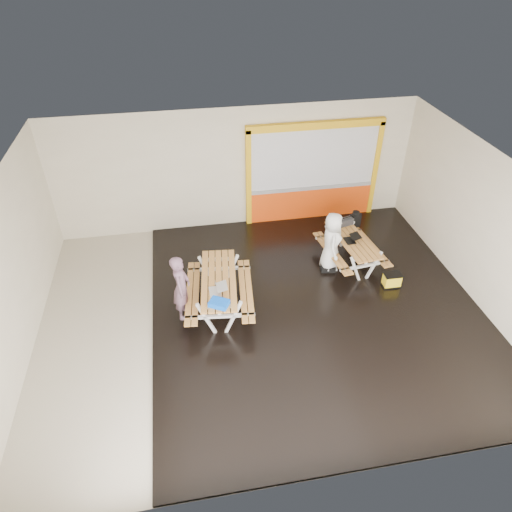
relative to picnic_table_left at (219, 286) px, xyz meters
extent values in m
cube|color=#BDB3A0|center=(0.94, -0.37, -0.67)|extent=(10.00, 8.00, 0.01)
cube|color=white|center=(0.94, -0.37, 2.84)|extent=(10.00, 8.00, 0.01)
cube|color=beige|center=(0.94, 3.63, 1.08)|extent=(10.00, 0.01, 3.50)
cube|color=beige|center=(0.94, -4.38, 1.08)|extent=(10.00, 0.01, 3.50)
cube|color=beige|center=(-4.06, -0.37, 1.08)|extent=(0.01, 8.00, 3.50)
cube|color=beige|center=(5.95, -0.37, 1.08)|extent=(0.01, 8.00, 3.50)
cube|color=black|center=(2.19, -0.37, -0.64)|extent=(7.50, 7.98, 0.05)
cube|color=#ED460C|center=(3.14, 3.56, -0.17)|extent=(3.60, 0.12, 1.00)
cube|color=gray|center=(3.14, 3.56, 0.36)|extent=(3.60, 0.14, 0.10)
cube|color=silver|center=(3.14, 3.57, 1.27)|extent=(3.60, 0.08, 1.72)
cube|color=#EAAF13|center=(1.27, 3.55, 0.78)|extent=(0.14, 0.16, 2.90)
cube|color=#EAAF13|center=(5.01, 3.55, 0.78)|extent=(0.14, 0.16, 2.90)
cube|color=#EAAF13|center=(3.14, 3.55, 2.23)|extent=(3.88, 0.16, 0.20)
cube|color=#C68841|center=(-0.31, 0.03, 0.18)|extent=(0.36, 2.20, 0.04)
cube|color=#C68841|center=(-0.16, 0.02, 0.18)|extent=(0.36, 2.20, 0.04)
cube|color=#C68841|center=(0.00, 0.00, 0.18)|extent=(0.36, 2.20, 0.04)
cube|color=#C68841|center=(0.16, -0.02, 0.18)|extent=(0.36, 2.20, 0.04)
cube|color=#C68841|center=(0.31, -0.03, 0.18)|extent=(0.36, 2.20, 0.04)
cube|color=white|center=(-0.37, -0.80, -0.21)|extent=(0.41, 0.11, 0.88)
cube|color=white|center=(0.20, -0.86, -0.21)|extent=(0.41, 0.11, 0.88)
cube|color=white|center=(-0.09, -0.83, -0.16)|extent=(1.50, 0.22, 0.07)
cube|color=white|center=(-0.09, -0.83, 0.13)|extent=(0.74, 0.14, 0.07)
cube|color=white|center=(-0.20, 0.86, -0.21)|extent=(0.41, 0.11, 0.88)
cube|color=white|center=(0.37, 0.80, -0.21)|extent=(0.41, 0.11, 0.88)
cube|color=white|center=(0.09, 0.83, -0.16)|extent=(1.50, 0.22, 0.07)
cube|color=white|center=(0.09, 0.83, 0.13)|extent=(0.74, 0.14, 0.07)
cube|color=white|center=(0.00, 0.00, -0.04)|extent=(0.25, 1.80, 0.07)
cube|color=#C68841|center=(-0.67, 0.07, -0.15)|extent=(0.36, 2.20, 0.04)
cube|color=#C68841|center=(-0.53, 0.05, -0.15)|extent=(0.36, 2.20, 0.04)
cube|color=#C68841|center=(0.53, -0.05, -0.15)|extent=(0.36, 2.20, 0.04)
cube|color=#C68841|center=(0.67, -0.07, -0.15)|extent=(0.36, 2.20, 0.04)
cube|color=#C68841|center=(3.28, 1.09, 0.09)|extent=(0.36, 1.95, 0.04)
cube|color=#C68841|center=(3.41, 1.10, 0.09)|extent=(0.36, 1.95, 0.04)
cube|color=#C68841|center=(3.55, 1.12, 0.09)|extent=(0.36, 1.95, 0.04)
cube|color=#C68841|center=(3.69, 1.14, 0.09)|extent=(0.36, 1.95, 0.04)
cube|color=#C68841|center=(3.83, 1.15, 0.09)|extent=(0.36, 1.95, 0.04)
cube|color=white|center=(3.39, 0.35, -0.25)|extent=(0.37, 0.10, 0.78)
cube|color=white|center=(3.89, 0.41, -0.25)|extent=(0.37, 0.10, 0.78)
cube|color=white|center=(3.64, 0.38, -0.21)|extent=(1.33, 0.22, 0.06)
cube|color=white|center=(3.64, 0.38, 0.05)|extent=(0.66, 0.14, 0.06)
cube|color=white|center=(3.21, 1.82, -0.25)|extent=(0.37, 0.10, 0.78)
cube|color=white|center=(3.71, 1.89, -0.25)|extent=(0.37, 0.10, 0.78)
cube|color=white|center=(3.46, 1.86, -0.21)|extent=(1.33, 0.22, 0.06)
cube|color=white|center=(3.46, 1.86, 0.05)|extent=(0.66, 0.14, 0.06)
cube|color=white|center=(3.55, 1.12, -0.10)|extent=(0.25, 1.60, 0.06)
cube|color=#C68841|center=(2.95, 1.05, -0.20)|extent=(0.35, 1.95, 0.04)
cube|color=#C68841|center=(3.08, 1.06, -0.20)|extent=(0.35, 1.95, 0.04)
cube|color=#C68841|center=(4.02, 1.18, -0.20)|extent=(0.35, 1.95, 0.04)
cube|color=#C68841|center=(4.15, 1.19, -0.20)|extent=(0.35, 1.95, 0.04)
imported|color=#694A5D|center=(-0.83, -0.21, 0.24)|extent=(0.48, 0.64, 1.58)
imported|color=white|center=(2.96, 1.03, 0.15)|extent=(0.67, 0.87, 1.60)
cube|color=silver|center=(-0.13, -0.44, 0.22)|extent=(0.25, 0.35, 0.02)
cube|color=silver|center=(0.02, -0.44, 0.34)|extent=(0.23, 0.35, 0.07)
cube|color=silver|center=(0.02, -0.44, 0.34)|extent=(0.19, 0.31, 0.05)
cube|color=black|center=(3.44, 1.04, 0.12)|extent=(0.25, 0.34, 0.02)
cube|color=black|center=(3.59, 1.05, 0.24)|extent=(0.24, 0.34, 0.07)
cube|color=silver|center=(3.58, 1.05, 0.24)|extent=(0.20, 0.30, 0.05)
cube|color=blue|center=(-0.09, -0.89, 0.26)|extent=(0.48, 0.43, 0.11)
cube|color=black|center=(3.59, 1.81, 0.20)|extent=(0.43, 0.29, 0.18)
cylinder|color=black|center=(3.59, 1.81, 0.33)|extent=(0.29, 0.10, 0.02)
cube|color=black|center=(3.99, 2.12, 0.01)|extent=(0.34, 0.29, 0.41)
cylinder|color=black|center=(3.99, 2.12, 0.24)|extent=(0.24, 0.24, 0.10)
cube|color=black|center=(2.88, 0.89, -0.55)|extent=(0.40, 0.32, 0.14)
cube|color=black|center=(4.22, 0.00, -0.60)|extent=(0.43, 0.28, 0.04)
cube|color=yellow|center=(4.22, 0.00, -0.44)|extent=(0.41, 0.26, 0.32)
cube|color=black|center=(4.22, 0.00, -0.27)|extent=(0.43, 0.28, 0.03)
camera|label=1|loc=(-0.61, -8.08, 6.68)|focal=32.50mm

